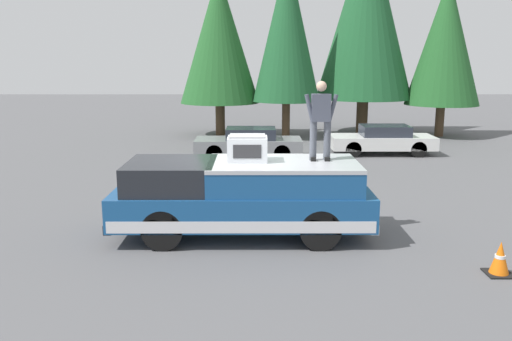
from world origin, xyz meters
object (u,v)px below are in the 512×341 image
object	(u,v)px
person_on_truck_bed	(321,119)
parked_car_grey	(249,143)
compressor_unit	(247,148)
pickup_truck	(242,197)
parked_car_white	(382,140)
traffic_cone	(500,259)

from	to	relation	value
person_on_truck_bed	parked_car_grey	world-z (taller)	person_on_truck_bed
compressor_unit	person_on_truck_bed	world-z (taller)	person_on_truck_bed
pickup_truck	compressor_unit	world-z (taller)	compressor_unit
person_on_truck_bed	parked_car_white	xyz separation A→B (m)	(9.91, -3.73, -1.97)
person_on_truck_bed	traffic_cone	size ratio (longest dim) A/B	2.73
parked_car_white	traffic_cone	bearing A→B (deg)	176.51
pickup_truck	parked_car_grey	distance (m)	9.32
traffic_cone	person_on_truck_bed	bearing A→B (deg)	52.07
parked_car_grey	traffic_cone	distance (m)	12.37
pickup_truck	person_on_truck_bed	world-z (taller)	person_on_truck_bed
compressor_unit	parked_car_white	bearing A→B (deg)	-27.88
compressor_unit	pickup_truck	bearing A→B (deg)	124.47
compressor_unit	parked_car_white	world-z (taller)	compressor_unit
parked_car_white	parked_car_grey	size ratio (longest dim) A/B	1.00
pickup_truck	traffic_cone	distance (m)	5.17
person_on_truck_bed	pickup_truck	bearing A→B (deg)	95.72
compressor_unit	person_on_truck_bed	xyz separation A→B (m)	(0.09, -1.56, 0.62)
pickup_truck	parked_car_grey	size ratio (longest dim) A/B	1.35
pickup_truck	parked_car_white	distance (m)	11.44
pickup_truck	traffic_cone	bearing A→B (deg)	-114.89
traffic_cone	parked_car_white	bearing A→B (deg)	-3.49
pickup_truck	compressor_unit	bearing A→B (deg)	-55.53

